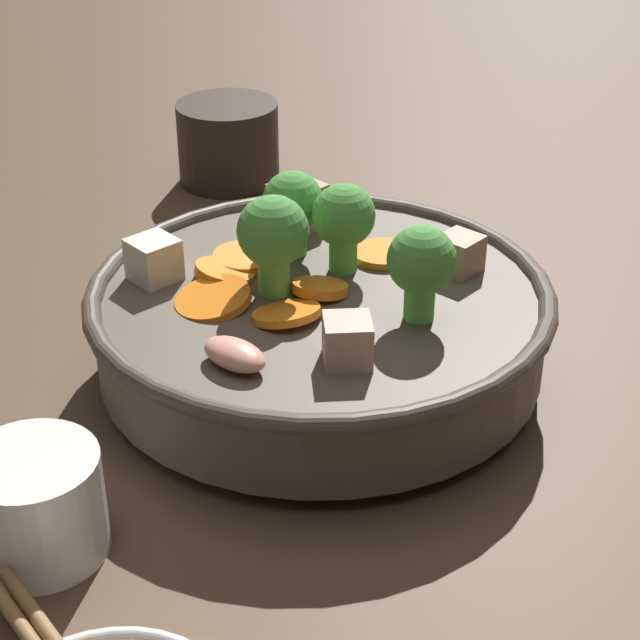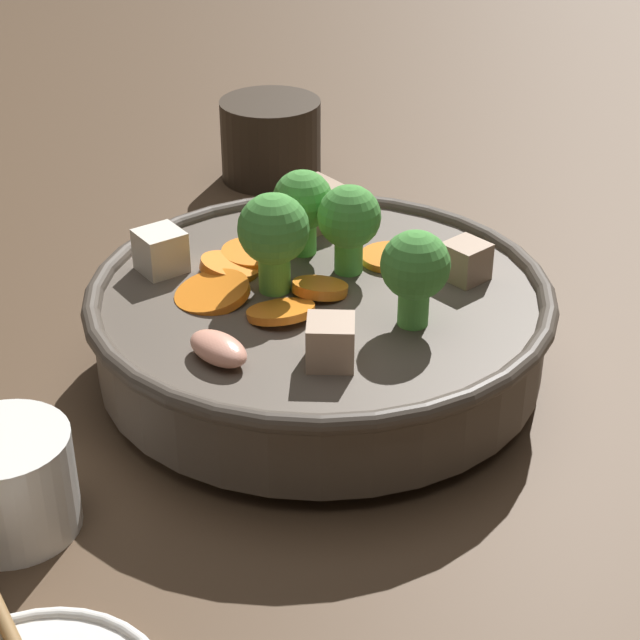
% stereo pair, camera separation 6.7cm
% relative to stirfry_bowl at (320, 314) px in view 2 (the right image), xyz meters
% --- Properties ---
extents(ground_plane, '(3.00, 3.00, 0.00)m').
position_rel_stirfry_bowl_xyz_m(ground_plane, '(-0.00, 0.00, -0.04)').
color(ground_plane, '#4C3826').
extents(stirfry_bowl, '(0.29, 0.29, 0.12)m').
position_rel_stirfry_bowl_xyz_m(stirfry_bowl, '(0.00, 0.00, 0.00)').
color(stirfry_bowl, '#51473D').
rests_on(stirfry_bowl, ground_plane).
extents(tea_cup, '(0.07, 0.07, 0.06)m').
position_rel_stirfry_bowl_xyz_m(tea_cup, '(-0.11, 0.19, -0.01)').
color(tea_cup, white).
rests_on(tea_cup, ground_plane).
extents(dark_mug, '(0.11, 0.09, 0.07)m').
position_rel_stirfry_bowl_xyz_m(dark_mug, '(0.33, -0.02, -0.01)').
color(dark_mug, '#33281E').
rests_on(dark_mug, ground_plane).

